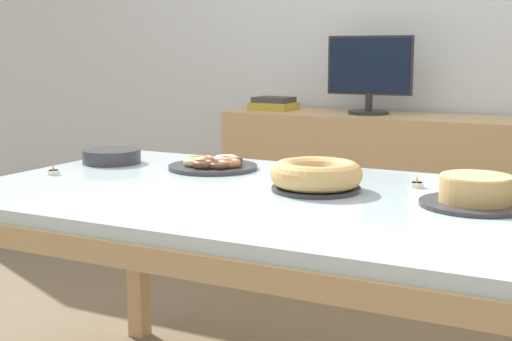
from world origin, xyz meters
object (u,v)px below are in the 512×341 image
computer_monitor (369,75)px  book_stack (274,104)px  cake_chocolate_round (475,193)px  pastry_platter (213,164)px  tealight_near_front (54,172)px  tealight_near_cakes (289,170)px  tealight_left_edge (417,184)px  plate_stack (112,156)px  cake_golden_bundt (316,176)px

computer_monitor → book_stack: 0.54m
cake_chocolate_round → pastry_platter: cake_chocolate_round is taller
tealight_near_front → tealight_near_cakes: size_ratio=1.00×
cake_chocolate_round → computer_monitor: bearing=118.3°
tealight_left_edge → tealight_near_front: bearing=-163.4°
computer_monitor → book_stack: computer_monitor is taller
tealight_near_cakes → cake_chocolate_round: bearing=-19.8°
tealight_left_edge → computer_monitor: bearing=114.5°
pastry_platter → tealight_near_front: bearing=-140.0°
tealight_near_front → tealight_left_edge: size_ratio=1.00×
book_stack → tealight_near_front: (-0.03, -1.60, -0.12)m
book_stack → plate_stack: bearing=-90.6°
pastry_platter → tealight_near_cakes: (0.27, 0.04, -0.01)m
cake_chocolate_round → tealight_near_cakes: size_ratio=7.24×
plate_stack → tealight_near_front: plate_stack is taller
plate_stack → tealight_near_front: size_ratio=5.25×
pastry_platter → tealight_near_cakes: bearing=8.2°
tealight_near_cakes → tealight_left_edge: 0.44m
computer_monitor → cake_golden_bundt: bearing=-77.3°
tealight_near_front → tealight_near_cakes: same height
tealight_near_front → tealight_near_cakes: bearing=29.4°
cake_golden_bundt → tealight_near_cakes: bearing=129.9°
computer_monitor → tealight_near_front: size_ratio=10.60×
tealight_left_edge → plate_stack: bearing=-177.5°
computer_monitor → pastry_platter: 1.29m
computer_monitor → cake_chocolate_round: computer_monitor is taller
book_stack → cake_chocolate_round: bearing=-48.3°
cake_chocolate_round → tealight_left_edge: bearing=137.5°
book_stack → tealight_near_cakes: (0.65, -1.22, -0.12)m
tealight_near_front → tealight_left_edge: (1.12, 0.33, 0.00)m
cake_golden_bundt → pastry_platter: (-0.46, 0.19, -0.03)m
book_stack → plate_stack: (-0.01, -1.31, -0.10)m
cake_chocolate_round → plate_stack: size_ratio=1.38×
cake_golden_bundt → tealight_near_front: bearing=-170.2°
cake_golden_bundt → cake_chocolate_round: bearing=-0.2°
computer_monitor → tealight_near_cakes: size_ratio=10.60×
tealight_near_cakes → computer_monitor: bearing=96.3°
cake_chocolate_round → plate_stack: cake_chocolate_round is taller
book_stack → tealight_near_front: book_stack is taller
plate_stack → book_stack: bearing=89.4°
plate_stack → tealight_left_edge: plate_stack is taller
book_stack → tealight_near_cakes: 1.39m
computer_monitor → cake_golden_bundt: 1.50m
cake_golden_bundt → tealight_near_front: size_ratio=6.77×
computer_monitor → plate_stack: computer_monitor is taller
computer_monitor → cake_chocolate_round: size_ratio=1.46×
plate_stack → tealight_near_cakes: size_ratio=5.25×
pastry_platter → computer_monitor: bearing=83.8°
cake_golden_bundt → computer_monitor: bearing=102.7°
cake_golden_bundt → pastry_platter: bearing=157.4°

